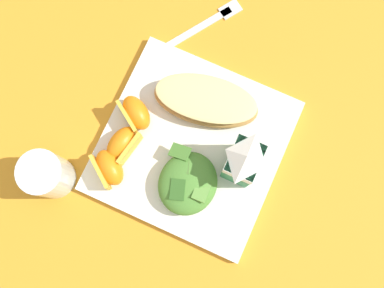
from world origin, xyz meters
name	(u,v)px	position (x,y,z in m)	size (l,w,h in m)	color
ground	(192,147)	(0.00, 0.00, 0.00)	(3.00, 3.00, 0.00)	orange
white_plate	(192,146)	(0.00, 0.00, 0.01)	(0.28, 0.28, 0.02)	white
cheesy_pizza_bread	(206,101)	(-0.07, -0.01, 0.03)	(0.11, 0.18, 0.04)	#B77F42
green_salad_pile	(188,183)	(0.06, 0.02, 0.04)	(0.10, 0.09, 0.04)	#4C8433
milk_carton	(243,161)	(0.00, 0.08, 0.08)	(0.06, 0.04, 0.11)	#2D8451
orange_wedge_front	(135,113)	(-0.01, -0.10, 0.04)	(0.06, 0.07, 0.04)	orange
orange_wedge_middle	(122,144)	(0.05, -0.10, 0.04)	(0.07, 0.05, 0.04)	orange
orange_wedge_rear	(109,168)	(0.09, -0.10, 0.04)	(0.06, 0.07, 0.04)	orange
metal_fork	(201,26)	(-0.20, -0.07, 0.00)	(0.17, 0.12, 0.01)	silver
drinking_clear_cup	(47,175)	(0.14, -0.18, 0.04)	(0.07, 0.07, 0.09)	silver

